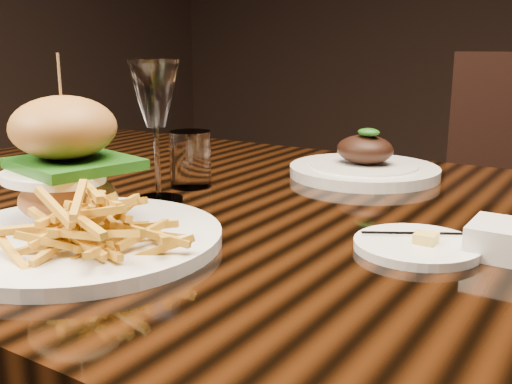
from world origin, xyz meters
The scene contains 7 objects.
dining_table centered at (0.00, 0.00, 0.67)m, with size 1.60×0.90×0.75m.
burger_plate centered at (-0.17, -0.25, 0.80)m, with size 0.32×0.32×0.21m.
side_saucer centered at (0.16, -0.07, 0.76)m, with size 0.14×0.14×0.02m.
ramekin centered at (0.25, -0.04, 0.77)m, with size 0.08×0.08×0.04m, color white.
wine_glass centered at (-0.22, -0.06, 0.90)m, with size 0.07×0.07×0.20m.
water_tumbler centered at (-0.24, 0.03, 0.79)m, with size 0.06×0.06×0.09m, color white.
far_dish centered at (-0.04, 0.25, 0.77)m, with size 0.25×0.25×0.08m.
Camera 1 is at (0.35, -0.69, 0.97)m, focal length 42.00 mm.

